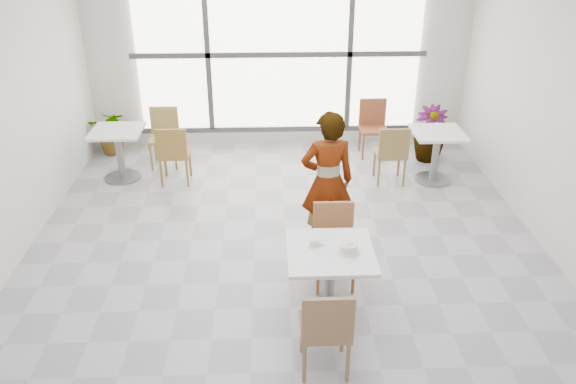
{
  "coord_description": "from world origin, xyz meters",
  "views": [
    {
      "loc": [
        -0.19,
        -5.41,
        3.6
      ],
      "look_at": [
        0.0,
        -0.3,
        1.0
      ],
      "focal_mm": 35.6,
      "sensor_mm": 36.0,
      "label": 1
    }
  ],
  "objects_px": {
    "chair_near": "(326,327)",
    "bg_chair_left_near": "(173,151)",
    "bg_table_left": "(119,147)",
    "bg_chair_right_near": "(392,151)",
    "chair_far": "(334,238)",
    "main_table": "(330,271)",
    "coffee_cup": "(314,243)",
    "bg_chair_right_far": "(373,123)",
    "bg_table_right": "(436,149)",
    "person": "(327,182)",
    "bg_chair_left_far": "(164,132)",
    "plant_left": "(113,131)",
    "plant_right": "(430,134)",
    "oatmeal_bowl": "(349,248)"
  },
  "relations": [
    {
      "from": "bg_chair_right_far",
      "to": "bg_table_right",
      "type": "bearing_deg",
      "value": -55.2
    },
    {
      "from": "bg_chair_left_near",
      "to": "chair_far",
      "type": "bearing_deg",
      "value": 129.78
    },
    {
      "from": "bg_chair_left_far",
      "to": "bg_chair_left_near",
      "type": "bearing_deg",
      "value": -71.98
    },
    {
      "from": "bg_chair_right_far",
      "to": "plant_right",
      "type": "relative_size",
      "value": 1.02
    },
    {
      "from": "coffee_cup",
      "to": "plant_left",
      "type": "distance_m",
      "value": 5.03
    },
    {
      "from": "chair_near",
      "to": "oatmeal_bowl",
      "type": "xyz_separation_m",
      "value": [
        0.27,
        0.74,
        0.29
      ]
    },
    {
      "from": "chair_near",
      "to": "bg_chair_left_near",
      "type": "relative_size",
      "value": 1.0
    },
    {
      "from": "bg_table_left",
      "to": "bg_chair_right_far",
      "type": "bearing_deg",
      "value": 12.03
    },
    {
      "from": "chair_near",
      "to": "bg_chair_right_far",
      "type": "bearing_deg",
      "value": -104.14
    },
    {
      "from": "oatmeal_bowl",
      "to": "bg_chair_left_far",
      "type": "relative_size",
      "value": 0.24
    },
    {
      "from": "bg_table_right",
      "to": "bg_chair_left_near",
      "type": "bearing_deg",
      "value": 179.69
    },
    {
      "from": "main_table",
      "to": "coffee_cup",
      "type": "relative_size",
      "value": 5.03
    },
    {
      "from": "bg_chair_right_near",
      "to": "bg_chair_right_far",
      "type": "bearing_deg",
      "value": -86.38
    },
    {
      "from": "chair_far",
      "to": "oatmeal_bowl",
      "type": "relative_size",
      "value": 4.14
    },
    {
      "from": "main_table",
      "to": "bg_chair_right_near",
      "type": "height_order",
      "value": "bg_chair_right_near"
    },
    {
      "from": "coffee_cup",
      "to": "bg_chair_right_near",
      "type": "height_order",
      "value": "bg_chair_right_near"
    },
    {
      "from": "coffee_cup",
      "to": "bg_chair_right_near",
      "type": "bearing_deg",
      "value": 64.87
    },
    {
      "from": "main_table",
      "to": "bg_chair_left_near",
      "type": "xyz_separation_m",
      "value": [
        -1.88,
        3.0,
        -0.02
      ]
    },
    {
      "from": "chair_far",
      "to": "bg_table_left",
      "type": "distance_m",
      "value": 3.82
    },
    {
      "from": "main_table",
      "to": "coffee_cup",
      "type": "xyz_separation_m",
      "value": [
        -0.15,
        0.09,
        0.26
      ]
    },
    {
      "from": "plant_left",
      "to": "bg_chair_left_far",
      "type": "bearing_deg",
      "value": -26.7
    },
    {
      "from": "coffee_cup",
      "to": "bg_table_left",
      "type": "xyz_separation_m",
      "value": [
        -2.54,
        3.12,
        -0.29
      ]
    },
    {
      "from": "coffee_cup",
      "to": "person",
      "type": "xyz_separation_m",
      "value": [
        0.24,
        1.2,
        0.04
      ]
    },
    {
      "from": "main_table",
      "to": "bg_chair_right_near",
      "type": "relative_size",
      "value": 0.92
    },
    {
      "from": "bg_table_right",
      "to": "plant_left",
      "type": "distance_m",
      "value": 4.99
    },
    {
      "from": "oatmeal_bowl",
      "to": "main_table",
      "type": "bearing_deg",
      "value": 170.78
    },
    {
      "from": "main_table",
      "to": "plant_left",
      "type": "relative_size",
      "value": 1.1
    },
    {
      "from": "bg_chair_right_far",
      "to": "plant_left",
      "type": "bearing_deg",
      "value": 177.57
    },
    {
      "from": "chair_far",
      "to": "plant_right",
      "type": "relative_size",
      "value": 1.02
    },
    {
      "from": "oatmeal_bowl",
      "to": "bg_chair_left_far",
      "type": "xyz_separation_m",
      "value": [
        -2.29,
        3.77,
        -0.29
      ]
    },
    {
      "from": "chair_far",
      "to": "person",
      "type": "bearing_deg",
      "value": 90.97
    },
    {
      "from": "bg_table_right",
      "to": "plant_left",
      "type": "bearing_deg",
      "value": 165.9
    },
    {
      "from": "bg_table_right",
      "to": "bg_chair_left_near",
      "type": "xyz_separation_m",
      "value": [
        -3.7,
        0.02,
        0.01
      ]
    },
    {
      "from": "chair_near",
      "to": "person",
      "type": "distance_m",
      "value": 2.08
    },
    {
      "from": "bg_chair_right_far",
      "to": "plant_right",
      "type": "distance_m",
      "value": 0.88
    },
    {
      "from": "bg_chair_right_near",
      "to": "plant_right",
      "type": "bearing_deg",
      "value": -132.3
    },
    {
      "from": "bg_chair_right_near",
      "to": "plant_right",
      "type": "height_order",
      "value": "bg_chair_right_near"
    },
    {
      "from": "oatmeal_bowl",
      "to": "bg_table_left",
      "type": "bearing_deg",
      "value": 131.32
    },
    {
      "from": "plant_right",
      "to": "bg_chair_right_far",
      "type": "bearing_deg",
      "value": 160.7
    },
    {
      "from": "chair_far",
      "to": "person",
      "type": "height_order",
      "value": "person"
    },
    {
      "from": "bg_chair_left_near",
      "to": "person",
      "type": "bearing_deg",
      "value": 139.12
    },
    {
      "from": "bg_table_left",
      "to": "main_table",
      "type": "bearing_deg",
      "value": -50.11
    },
    {
      "from": "bg_table_left",
      "to": "bg_chair_right_near",
      "type": "height_order",
      "value": "bg_chair_right_near"
    },
    {
      "from": "main_table",
      "to": "chair_far",
      "type": "height_order",
      "value": "chair_far"
    },
    {
      "from": "main_table",
      "to": "bg_table_left",
      "type": "bearing_deg",
      "value": 129.89
    },
    {
      "from": "bg_chair_right_near",
      "to": "bg_table_right",
      "type": "bearing_deg",
      "value": -172.62
    },
    {
      "from": "bg_chair_left_near",
      "to": "plant_right",
      "type": "relative_size",
      "value": 1.02
    },
    {
      "from": "bg_chair_left_far",
      "to": "plant_left",
      "type": "relative_size",
      "value": 1.2
    },
    {
      "from": "chair_far",
      "to": "coffee_cup",
      "type": "bearing_deg",
      "value": -115.98
    },
    {
      "from": "chair_far",
      "to": "bg_chair_right_near",
      "type": "relative_size",
      "value": 1.0
    }
  ]
}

